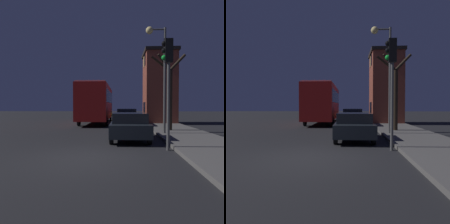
# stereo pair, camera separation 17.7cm
# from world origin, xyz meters

# --- Properties ---
(ground_plane) EXTENTS (120.00, 120.00, 0.00)m
(ground_plane) POSITION_xyz_m (0.00, 0.00, 0.00)
(ground_plane) COLOR black
(brick_building) EXTENTS (3.12, 4.02, 6.93)m
(brick_building) POSITION_xyz_m (4.89, 14.62, 3.64)
(brick_building) COLOR brown
(brick_building) RESTS_ON sidewalk
(streetlamp) EXTENTS (1.18, 0.43, 6.20)m
(streetlamp) POSITION_xyz_m (3.35, 5.74, 4.42)
(streetlamp) COLOR #4C4C4C
(streetlamp) RESTS_ON sidewalk
(traffic_light) EXTENTS (0.43, 0.24, 4.33)m
(traffic_light) POSITION_xyz_m (2.99, 1.42, 3.11)
(traffic_light) COLOR #4C4C4C
(traffic_light) RESTS_ON ground
(bare_tree) EXTENTS (2.42, 1.16, 5.09)m
(bare_tree) POSITION_xyz_m (4.33, 7.35, 2.64)
(bare_tree) COLOR #2D2319
(bare_tree) RESTS_ON sidewalk
(bus) EXTENTS (2.58, 10.39, 3.75)m
(bus) POSITION_xyz_m (-1.29, 14.76, 2.22)
(bus) COLOR red
(bus) RESTS_ON ground
(car_near_lane) EXTENTS (1.89, 3.89, 1.39)m
(car_near_lane) POSITION_xyz_m (1.60, 3.89, 0.73)
(car_near_lane) COLOR black
(car_near_lane) RESTS_ON ground
(car_mid_lane) EXTENTS (1.75, 4.39, 1.49)m
(car_mid_lane) POSITION_xyz_m (1.60, 11.54, 0.76)
(car_mid_lane) COLOR navy
(car_mid_lane) RESTS_ON ground
(car_far_lane) EXTENTS (1.76, 4.40, 1.37)m
(car_far_lane) POSITION_xyz_m (1.53, 20.86, 0.72)
(car_far_lane) COLOR olive
(car_far_lane) RESTS_ON ground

